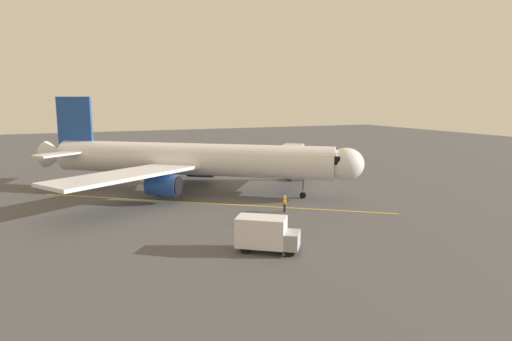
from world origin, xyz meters
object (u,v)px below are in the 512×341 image
Objects in this scene: airplane at (189,160)px; ground_crew_marshaller at (285,203)px; safety_cone_nose_left at (277,218)px; safety_cone_nose_right at (238,221)px; box_truck_near_nose at (267,234)px; jet_bridge at (289,159)px.

ground_crew_marshaller is at bearing 116.17° from airplane.
safety_cone_nose_right is at bearing -5.56° from safety_cone_nose_left.
box_truck_near_nose is at bearing 58.39° from safety_cone_nose_left.
box_truck_near_nose is 8.47m from safety_cone_nose_left.
safety_cone_nose_left is at bearing 105.48° from airplane.
jet_bridge reaches higher than ground_crew_marshaller.
box_truck_near_nose reaches higher than ground_crew_marshaller.
ground_crew_marshaller is 6.26m from safety_cone_nose_right.
jet_bridge is at bearing -121.51° from safety_cone_nose_left.
box_truck_near_nose is at bearing 85.31° from safety_cone_nose_right.
box_truck_near_nose reaches higher than safety_cone_nose_left.
ground_crew_marshaller is 3.32m from safety_cone_nose_left.
airplane is 14.70m from ground_crew_marshaller.
safety_cone_nose_left is (8.00, 13.04, -3.49)m from jet_bridge.
airplane is at bearing -74.52° from safety_cone_nose_left.
safety_cone_nose_left is 1.00× the size of safety_cone_nose_right.
jet_bridge is 23.82m from box_truck_near_nose.
box_truck_near_nose is at bearing 56.25° from ground_crew_marshaller.
airplane reaches higher than box_truck_near_nose.
safety_cone_nose_left is at bearing 50.74° from ground_crew_marshaller.
ground_crew_marshaller is at bearing 60.58° from jet_bridge.
box_truck_near_nose reaches higher than safety_cone_nose_right.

